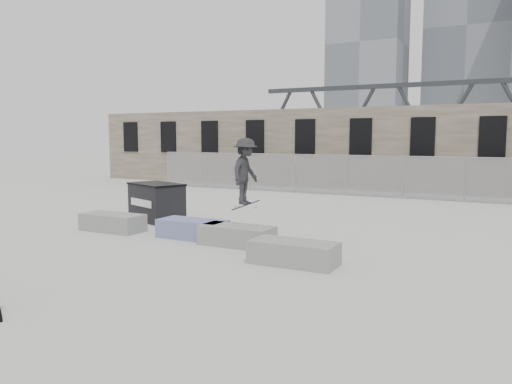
# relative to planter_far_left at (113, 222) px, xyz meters

# --- Properties ---
(ground) EXTENTS (120.00, 120.00, 0.00)m
(ground) POSITION_rel_planter_far_left_xyz_m (3.56, -0.01, -0.29)
(ground) COLOR #B2B1AD
(ground) RESTS_ON ground
(stone_wall) EXTENTS (36.00, 2.58, 4.50)m
(stone_wall) POSITION_rel_planter_far_left_xyz_m (3.56, 16.23, 1.97)
(stone_wall) COLOR #655B4A
(stone_wall) RESTS_ON ground
(chainlink_fence) EXTENTS (22.06, 0.06, 2.02)m
(chainlink_fence) POSITION_rel_planter_far_left_xyz_m (3.56, 12.49, 0.75)
(chainlink_fence) COLOR gray
(chainlink_fence) RESTS_ON ground
(planter_far_left) EXTENTS (2.00, 0.90, 0.53)m
(planter_far_left) POSITION_rel_planter_far_left_xyz_m (0.00, 0.00, 0.00)
(planter_far_left) COLOR gray
(planter_far_left) RESTS_ON ground
(planter_center_left) EXTENTS (2.00, 0.90, 0.53)m
(planter_center_left) POSITION_rel_planter_far_left_xyz_m (2.83, 0.23, 0.00)
(planter_center_left) COLOR #3647A2
(planter_center_left) RESTS_ON ground
(planter_center_right) EXTENTS (2.00, 0.90, 0.53)m
(planter_center_right) POSITION_rel_planter_far_left_xyz_m (4.45, -0.02, 0.00)
(planter_center_right) COLOR gray
(planter_center_right) RESTS_ON ground
(planter_offset) EXTENTS (2.00, 0.90, 0.53)m
(planter_offset) POSITION_rel_planter_far_left_xyz_m (6.59, -1.16, 0.00)
(planter_offset) COLOR gray
(planter_offset) RESTS_ON ground
(dumpster) EXTENTS (2.30, 1.85, 1.31)m
(dumpster) POSITION_rel_planter_far_left_xyz_m (0.01, 2.14, 0.37)
(dumpster) COLOR black
(dumpster) RESTS_ON ground
(skyline_towers) EXTENTS (58.00, 28.00, 48.00)m
(skyline_towers) POSITION_rel_planter_far_left_xyz_m (2.56, 93.81, 20.50)
(skyline_towers) COLOR slate
(skyline_towers) RESTS_ON ground
(skateboarder) EXTENTS (0.78, 1.19, 1.99)m
(skateboarder) POSITION_rel_planter_far_left_xyz_m (4.50, 0.39, 1.68)
(skateboarder) COLOR #242426
(skateboarder) RESTS_ON ground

